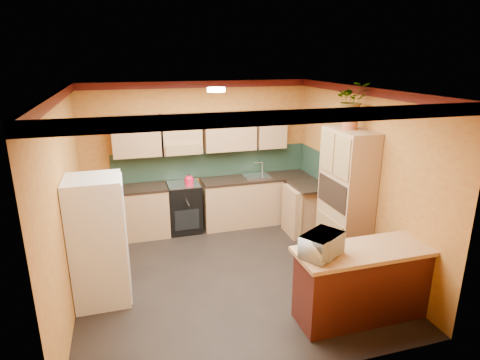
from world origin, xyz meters
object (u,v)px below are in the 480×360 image
at_px(stove, 184,207).
at_px(fridge, 99,241).
at_px(breakfast_bar, 369,284).
at_px(microwave, 322,245).
at_px(base_cabinets_back, 217,205).
at_px(pantry, 346,198).

xyz_separation_m(stove, fridge, (-1.39, -1.91, 0.39)).
xyz_separation_m(breakfast_bar, microwave, (-0.69, 0.00, 0.63)).
height_order(fridge, microwave, fridge).
bearing_deg(breakfast_bar, stove, 118.95).
height_order(base_cabinets_back, stove, stove).
xyz_separation_m(stove, pantry, (2.21, -1.85, 0.59)).
bearing_deg(microwave, breakfast_bar, -31.58).
distance_m(breakfast_bar, microwave, 0.93).
bearing_deg(microwave, base_cabinets_back, 66.70).
bearing_deg(fridge, base_cabinets_back, 43.52).
xyz_separation_m(base_cabinets_back, pantry, (1.59, -1.85, 0.61)).
relative_size(base_cabinets_back, microwave, 7.46).
distance_m(stove, pantry, 2.94).
xyz_separation_m(fridge, breakfast_bar, (3.17, -1.30, -0.41)).
relative_size(fridge, pantry, 0.81).
height_order(stove, fridge, fridge).
distance_m(pantry, microwave, 1.77).
bearing_deg(stove, base_cabinets_back, 0.00).
bearing_deg(base_cabinets_back, breakfast_bar, -70.26).
bearing_deg(breakfast_bar, fridge, 157.63).
relative_size(pantry, breakfast_bar, 1.17).
relative_size(stove, microwave, 1.86).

